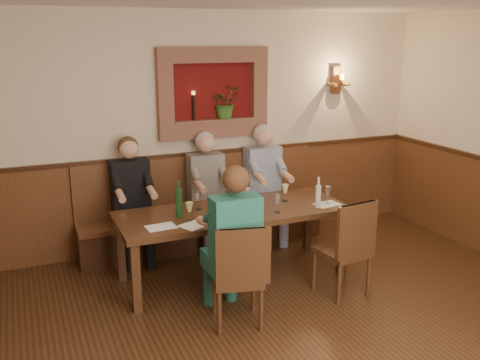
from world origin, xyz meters
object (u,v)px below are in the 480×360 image
at_px(person_chair_front, 232,255).
at_px(wine_bottle_green_a, 234,195).
at_px(person_bench_left, 133,211).
at_px(chair_near_right, 343,267).
at_px(person_bench_mid, 209,202).
at_px(water_bottle, 318,195).
at_px(wine_bottle_green_b, 179,202).
at_px(dining_table, 233,217).
at_px(person_bench_right, 265,194).
at_px(spittoon_bucket, 240,203).
at_px(bench, 204,221).
at_px(chair_near_left, 237,295).

distance_m(person_chair_front, wine_bottle_green_a, 0.84).
bearing_deg(person_bench_left, chair_near_right, -43.48).
bearing_deg(person_bench_left, wine_bottle_green_a, -47.16).
relative_size(person_bench_mid, water_bottle, 4.34).
height_order(person_chair_front, wine_bottle_green_a, person_chair_front).
distance_m(wine_bottle_green_b, water_bottle, 1.47).
bearing_deg(wine_bottle_green_b, dining_table, -0.41).
distance_m(chair_near_right, person_chair_front, 1.22).
bearing_deg(person_chair_front, person_bench_mid, 77.48).
xyz_separation_m(person_bench_right, spittoon_bucket, (-0.76, -0.96, 0.26)).
relative_size(dining_table, chair_near_right, 2.40).
height_order(person_bench_right, wine_bottle_green_b, person_bench_right).
bearing_deg(water_bottle, bench, 125.52).
height_order(spittoon_bucket, wine_bottle_green_a, wine_bottle_green_a).
relative_size(chair_near_left, water_bottle, 2.94).
bearing_deg(dining_table, person_bench_left, 136.21).
distance_m(person_bench_mid, person_chair_front, 1.65).
bearing_deg(chair_near_left, person_bench_left, 120.44).
height_order(dining_table, bench, bench).
bearing_deg(person_chair_front, person_bench_left, 108.53).
xyz_separation_m(chair_near_right, wine_bottle_green_a, (-0.87, 0.72, 0.65)).
bearing_deg(chair_near_right, bench, 108.29).
height_order(person_bench_left, wine_bottle_green_a, person_bench_left).
bearing_deg(wine_bottle_green_a, wine_bottle_green_b, 171.46).
xyz_separation_m(dining_table, person_chair_front, (-0.33, -0.78, -0.07)).
bearing_deg(spittoon_bucket, person_bench_mid, 89.65).
relative_size(chair_near_right, spittoon_bucket, 4.41).
bearing_deg(dining_table, person_bench_mid, 88.22).
relative_size(spittoon_bucket, water_bottle, 0.69).
distance_m(dining_table, chair_near_right, 1.23).
height_order(person_chair_front, wine_bottle_green_b, person_chair_front).
xyz_separation_m(dining_table, bench, (0.00, 0.94, -0.35)).
bearing_deg(dining_table, wine_bottle_green_a, -106.58).
bearing_deg(person_chair_front, dining_table, 66.83).
distance_m(spittoon_bucket, wine_bottle_green_a, 0.10).
bearing_deg(bench, chair_near_right, -63.96).
relative_size(person_bench_left, water_bottle, 4.36).
relative_size(person_bench_mid, person_bench_right, 0.98).
height_order(chair_near_left, spittoon_bucket, spittoon_bucket).
distance_m(person_bench_left, wine_bottle_green_a, 1.30).
distance_m(person_chair_front, spittoon_bucket, 0.78).
xyz_separation_m(chair_near_right, person_bench_right, (-0.07, 1.63, 0.32)).
bearing_deg(person_chair_front, bench, 79.06).
bearing_deg(chair_near_right, chair_near_left, 178.29).
height_order(dining_table, wine_bottle_green_a, wine_bottle_green_a).
relative_size(person_bench_right, wine_bottle_green_b, 3.89).
bearing_deg(person_bench_mid, person_bench_left, -179.99).
distance_m(chair_near_left, person_chair_front, 0.35).
bearing_deg(person_bench_mid, chair_near_left, -101.65).
xyz_separation_m(dining_table, person_bench_left, (-0.87, 0.84, -0.08)).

